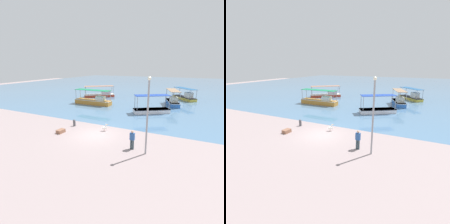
{
  "view_description": "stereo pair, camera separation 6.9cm",
  "coord_description": "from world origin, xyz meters",
  "views": [
    {
      "loc": [
        8.74,
        -14.4,
        7.0
      ],
      "look_at": [
        -0.15,
        4.4,
        1.37
      ],
      "focal_mm": 28.0,
      "sensor_mm": 36.0,
      "label": 1
    },
    {
      "loc": [
        8.8,
        -14.37,
        7.0
      ],
      "look_at": [
        -0.15,
        4.4,
        1.37
      ],
      "focal_mm": 28.0,
      "sensor_mm": 36.0,
      "label": 2
    }
  ],
  "objects": [
    {
      "name": "fishing_boat_near_right",
      "position": [
        3.25,
        11.06,
        0.51
      ],
      "size": [
        5.43,
        4.25,
        2.7
      ],
      "color": "white",
      "rests_on": "harbor_water"
    },
    {
      "name": "fishing_boat_near_left",
      "position": [
        7.19,
        24.22,
        0.61
      ],
      "size": [
        5.0,
        5.37,
        2.36
      ],
      "color": "gold",
      "rests_on": "harbor_water"
    },
    {
      "name": "mooring_bollard",
      "position": [
        -3.63,
        1.35,
        0.43
      ],
      "size": [
        0.3,
        0.3,
        0.8
      ],
      "color": "#47474C",
      "rests_on": "ground"
    },
    {
      "name": "cargo_crate",
      "position": [
        -3.63,
        -1.02,
        0.18
      ],
      "size": [
        0.64,
        0.91,
        0.36
      ],
      "primitive_type": "cube",
      "rotation": [
        0.0,
        0.0,
        4.63
      ],
      "color": "#8F6047",
      "rests_on": "ground"
    },
    {
      "name": "pelican",
      "position": [
        0.36,
        1.43,
        0.38
      ],
      "size": [
        0.73,
        0.53,
        0.8
      ],
      "color": "#E0997A",
      "rests_on": "ground"
    },
    {
      "name": "lamp_post",
      "position": [
        5.71,
        -1.65,
        3.46
      ],
      "size": [
        0.28,
        0.28,
        6.19
      ],
      "color": "gray",
      "rests_on": "ground"
    },
    {
      "name": "ground",
      "position": [
        0.0,
        0.0,
        0.0
      ],
      "size": [
        120.0,
        120.0,
        0.0
      ],
      "primitive_type": "plane",
      "color": "gray"
    },
    {
      "name": "harbor_water",
      "position": [
        0.0,
        48.0,
        0.0
      ],
      "size": [
        110.0,
        90.0,
        0.0
      ],
      "primitive_type": "cube",
      "color": "#4F7698",
      "rests_on": "ground"
    },
    {
      "name": "fishing_boat_center",
      "position": [
        -7.62,
        12.43,
        0.64
      ],
      "size": [
        6.99,
        1.74,
        2.64
      ],
      "color": "orange",
      "rests_on": "harbor_water"
    },
    {
      "name": "fisherman_standing",
      "position": [
        4.44,
        -1.31,
        0.91
      ],
      "size": [
        0.41,
        0.25,
        1.69
      ],
      "color": "#30424A",
      "rests_on": "ground"
    },
    {
      "name": "fishing_boat_far_left",
      "position": [
        -10.35,
        19.81,
        0.58
      ],
      "size": [
        6.49,
        5.61,
        2.44
      ],
      "color": "#BA3823",
      "rests_on": "harbor_water"
    },
    {
      "name": "fishing_boat_outer",
      "position": [
        5.47,
        17.78,
        0.66
      ],
      "size": [
        3.19,
        5.56,
        2.69
      ],
      "color": "#3067B7",
      "rests_on": "harbor_water"
    }
  ]
}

